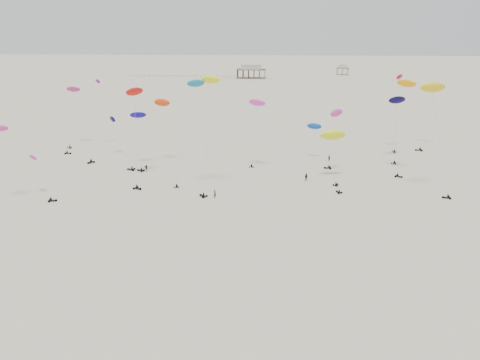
# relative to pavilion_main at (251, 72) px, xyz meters

# --- Properties ---
(ground_plane) EXTENTS (900.00, 900.00, 0.00)m
(ground_plane) POSITION_rel_pavilion_main_xyz_m (10.00, -150.00, -4.22)
(ground_plane) COLOR beige
(pavilion_main) EXTENTS (21.00, 13.00, 9.80)m
(pavilion_main) POSITION_rel_pavilion_main_xyz_m (0.00, 0.00, 0.00)
(pavilion_main) COLOR brown
(pavilion_main) RESTS_ON ground
(pavilion_small) EXTENTS (9.00, 7.00, 8.00)m
(pavilion_small) POSITION_rel_pavilion_main_xyz_m (70.00, 30.00, -0.74)
(pavilion_small) COLOR brown
(pavilion_small) RESTS_ON ground
(pier_fence) EXTENTS (80.20, 0.20, 1.50)m
(pier_fence) POSITION_rel_pavilion_main_xyz_m (-52.00, -0.00, -3.45)
(pier_fence) COLOR black
(pier_fence) RESTS_ON ground
(rig_1) EXTENTS (7.39, 5.47, 24.41)m
(rig_1) POSITION_rel_pavilion_main_xyz_m (-2.04, -244.64, 14.45)
(rig_1) COLOR black
(rig_1) RESTS_ON ground
(rig_2) EXTENTS (6.21, 13.53, 14.13)m
(rig_2) POSITION_rel_pavilion_main_xyz_m (28.56, -221.13, 2.47)
(rig_2) COLOR black
(rig_2) RESTS_ON ground
(rig_3) EXTENTS (6.12, 13.91, 14.15)m
(rig_3) POSITION_rel_pavilion_main_xyz_m (-31.06, -222.38, 2.01)
(rig_3) COLOR black
(rig_3) RESTS_ON ground
(rig_4) EXTENTS (4.76, 9.60, 18.27)m
(rig_4) POSITION_rel_pavilion_main_xyz_m (-45.55, -207.30, 9.55)
(rig_4) COLOR black
(rig_4) RESTS_ON ground
(rig_5) EXTENTS (4.27, 15.61, 18.42)m
(rig_5) POSITION_rel_pavilion_main_xyz_m (31.80, -232.80, 8.41)
(rig_5) COLOR black
(rig_5) RESTS_ON ground
(rig_6) EXTENTS (5.39, 11.04, 23.34)m
(rig_6) POSITION_rel_pavilion_main_xyz_m (48.62, -229.49, 14.65)
(rig_6) COLOR black
(rig_6) RESTS_ON ground
(rig_7) EXTENTS (8.25, 7.39, 10.36)m
(rig_7) POSITION_rel_pavilion_main_xyz_m (-33.36, -255.20, 0.55)
(rig_7) COLOR black
(rig_7) RESTS_ON ground
(rig_8) EXTENTS (5.36, 4.46, 18.12)m
(rig_8) POSITION_rel_pavilion_main_xyz_m (11.82, -228.44, 10.23)
(rig_8) COLOR black
(rig_8) RESTS_ON ground
(rig_9) EXTENTS (10.01, 12.87, 18.96)m
(rig_9) POSITION_rel_pavilion_main_xyz_m (-15.11, -226.25, 8.34)
(rig_9) COLOR black
(rig_9) RESTS_ON ground
(rig_10) EXTENTS (5.62, 10.47, 14.83)m
(rig_10) POSITION_rel_pavilion_main_xyz_m (-18.97, -229.15, 5.73)
(rig_10) COLOR black
(rig_10) RESTS_ON ground
(rig_11) EXTENTS (8.45, 15.77, 23.37)m
(rig_11) POSITION_rel_pavilion_main_xyz_m (-39.97, -212.09, 7.11)
(rig_11) COLOR black
(rig_11) RESTS_ON ground
(rig_12) EXTENTS (8.22, 11.89, 19.38)m
(rig_12) POSITION_rel_pavilion_main_xyz_m (63.54, -201.57, 8.34)
(rig_12) COLOR black
(rig_12) RESTS_ON ground
(rig_13) EXTENTS (7.19, 10.01, 24.29)m
(rig_13) POSITION_rel_pavilion_main_xyz_m (51.01, -243.42, 15.96)
(rig_13) COLOR black
(rig_13) RESTS_ON ground
(rig_14) EXTENTS (6.39, 15.97, 22.90)m
(rig_14) POSITION_rel_pavilion_main_xyz_m (-16.58, -239.26, 12.22)
(rig_14) COLOR black
(rig_14) RESTS_ON ground
(rig_15) EXTENTS (6.69, 15.61, 15.42)m
(rig_15) POSITION_rel_pavilion_main_xyz_m (30.74, -236.47, 5.55)
(rig_15) COLOR black
(rig_15) RESTS_ON ground
(rig_16) EXTENTS (5.65, 11.01, 17.83)m
(rig_16) POSITION_rel_pavilion_main_xyz_m (50.18, -216.54, 10.08)
(rig_16) COLOR black
(rig_16) RESTS_ON ground
(rig_17) EXTENTS (4.76, 11.99, 25.53)m
(rig_17) POSITION_rel_pavilion_main_xyz_m (2.00, -245.85, 14.60)
(rig_17) COLOR black
(rig_17) RESTS_ON ground
(rig_18) EXTENTS (3.51, 9.27, 22.34)m
(rig_18) POSITION_rel_pavilion_main_xyz_m (52.77, -206.96, 11.13)
(rig_18) COLOR black
(rig_18) RESTS_ON ground
(spectator_0) EXTENTS (0.85, 0.91, 2.07)m
(spectator_0) POSITION_rel_pavilion_main_xyz_m (3.96, -253.41, -4.22)
(spectator_0) COLOR black
(spectator_0) RESTS_ON ground
(spectator_1) EXTENTS (1.20, 0.97, 2.13)m
(spectator_1) POSITION_rel_pavilion_main_xyz_m (24.46, -240.03, -4.22)
(spectator_1) COLOR black
(spectator_1) RESTS_ON ground
(spectator_2) EXTENTS (1.35, 0.91, 2.09)m
(spectator_2) POSITION_rel_pavilion_main_xyz_m (-15.99, -235.02, -4.22)
(spectator_2) COLOR black
(spectator_2) RESTS_ON ground
(spectator_3) EXTENTS (0.75, 0.55, 1.93)m
(spectator_3) POSITION_rel_pavilion_main_xyz_m (31.91, -221.82, -4.22)
(spectator_3) COLOR black
(spectator_3) RESTS_ON ground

